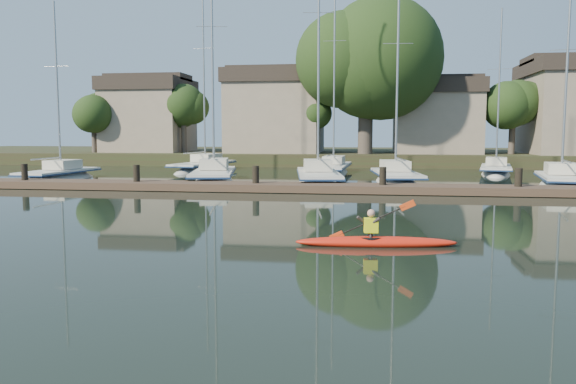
# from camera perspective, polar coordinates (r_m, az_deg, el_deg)

# --- Properties ---
(ground) EXTENTS (160.00, 160.00, 0.00)m
(ground) POSITION_cam_1_polar(r_m,az_deg,el_deg) (12.79, -2.66, -6.56)
(ground) COLOR black
(ground) RESTS_ON ground
(kayak) EXTENTS (4.03, 0.95, 1.28)m
(kayak) POSITION_cam_1_polar(r_m,az_deg,el_deg) (14.07, 8.85, -4.81)
(kayak) COLOR red
(kayak) RESTS_ON ground
(dock) EXTENTS (34.00, 2.00, 1.80)m
(dock) POSITION_cam_1_polar(r_m,az_deg,el_deg) (26.48, 3.08, 0.46)
(dock) COLOR #4F3A2D
(dock) RESTS_ON ground
(sailboat_0) EXTENTS (2.43, 7.38, 11.55)m
(sailboat_0) POSITION_cam_1_polar(r_m,az_deg,el_deg) (35.69, -22.20, 0.84)
(sailboat_0) COLOR silver
(sailboat_0) RESTS_ON ground
(sailboat_1) EXTENTS (4.04, 9.42, 14.96)m
(sailboat_1) POSITION_cam_1_polar(r_m,az_deg,el_deg) (32.15, -7.54, 0.68)
(sailboat_1) COLOR silver
(sailboat_1) RESTS_ON ground
(sailboat_2) EXTENTS (3.59, 9.79, 15.84)m
(sailboat_2) POSITION_cam_1_polar(r_m,az_deg,el_deg) (30.95, 3.07, 0.53)
(sailboat_2) COLOR silver
(sailboat_2) RESTS_ON ground
(sailboat_3) EXTENTS (3.03, 8.39, 13.24)m
(sailboat_3) POSITION_cam_1_polar(r_m,az_deg,el_deg) (31.73, 10.89, 0.56)
(sailboat_3) COLOR silver
(sailboat_3) RESTS_ON ground
(sailboat_4) EXTENTS (3.33, 7.41, 12.15)m
(sailboat_4) POSITION_cam_1_polar(r_m,az_deg,el_deg) (32.02, 26.00, 0.11)
(sailboat_4) COLOR silver
(sailboat_4) RESTS_ON ground
(sailboat_5) EXTENTS (3.45, 9.37, 15.15)m
(sailboat_5) POSITION_cam_1_polar(r_m,az_deg,el_deg) (41.52, -8.54, 1.90)
(sailboat_5) COLOR silver
(sailboat_5) RESTS_ON ground
(sailboat_6) EXTENTS (2.45, 9.73, 15.35)m
(sailboat_6) POSITION_cam_1_polar(r_m,az_deg,el_deg) (38.78, 4.59, 1.67)
(sailboat_6) COLOR silver
(sailboat_6) RESTS_ON ground
(sailboat_7) EXTENTS (3.46, 7.72, 12.05)m
(sailboat_7) POSITION_cam_1_polar(r_m,az_deg,el_deg) (39.87, 20.34, 1.43)
(sailboat_7) COLOR silver
(sailboat_7) RESTS_ON ground
(shore) EXTENTS (90.00, 25.25, 12.75)m
(shore) POSITION_cam_1_polar(r_m,az_deg,el_deg) (52.54, 7.49, 6.51)
(shore) COLOR #28361B
(shore) RESTS_ON ground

